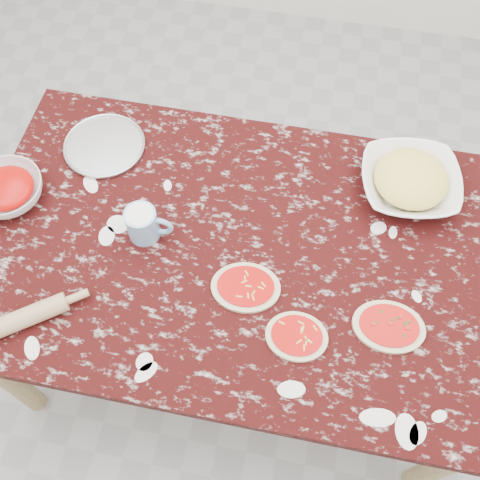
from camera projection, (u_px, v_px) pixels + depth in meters
name	position (u px, v px, depth m)	size (l,w,h in m)	color
ground	(240.00, 336.00, 2.34)	(4.00, 4.00, 0.00)	gray
worktable	(240.00, 261.00, 1.76)	(1.60, 1.00, 0.75)	black
pizza_tray	(105.00, 146.00, 1.87)	(0.26, 0.26, 0.01)	#B2B2B7
sauce_bowl	(8.00, 191.00, 1.75)	(0.23, 0.23, 0.07)	white
cheese_bowl	(409.00, 183.00, 1.76)	(0.31, 0.31, 0.07)	white
flour_mug	(144.00, 224.00, 1.66)	(0.14, 0.10, 0.11)	#79A3D3
pizza_left	(246.00, 287.00, 1.61)	(0.21, 0.17, 0.02)	beige
pizza_mid	(297.00, 336.00, 1.54)	(0.17, 0.14, 0.02)	beige
pizza_right	(389.00, 326.00, 1.56)	(0.20, 0.15, 0.02)	beige
rolling_pin	(18.00, 321.00, 1.54)	(0.06, 0.06, 0.28)	tan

